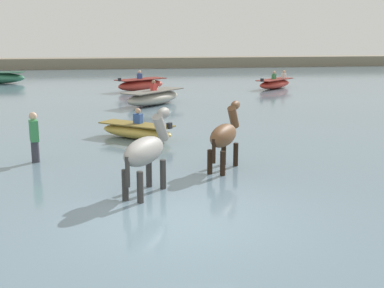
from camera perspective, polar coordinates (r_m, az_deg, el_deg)
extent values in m
plane|color=#666051|center=(9.13, -0.88, -10.51)|extent=(120.00, 120.00, 0.00)
cube|color=slate|center=(18.67, -5.26, 2.05)|extent=(90.00, 90.00, 0.33)
ellipsoid|color=gray|center=(10.12, -5.51, -0.82)|extent=(1.17, 1.45, 0.57)
cylinder|color=#31312F|center=(10.82, -4.95, -4.11)|extent=(0.13, 0.13, 0.96)
cylinder|color=#31312F|center=(10.67, -3.34, -4.32)|extent=(0.13, 0.13, 0.96)
cylinder|color=#31312F|center=(10.00, -7.65, -5.59)|extent=(0.13, 0.13, 0.96)
cylinder|color=#31312F|center=(9.84, -5.94, -5.86)|extent=(0.13, 0.13, 0.96)
cylinder|color=gray|center=(10.69, -3.63, 1.89)|extent=(0.47, 0.56, 0.65)
ellipsoid|color=gray|center=(10.76, -3.31, 3.57)|extent=(0.43, 0.52, 0.24)
cylinder|color=#31312F|center=(9.62, -7.41, -3.19)|extent=(0.09, 0.09, 0.61)
ellipsoid|color=brown|center=(11.94, 3.63, 0.99)|extent=(1.11, 1.38, 0.54)
cylinder|color=black|center=(12.59, 3.64, -1.78)|extent=(0.12, 0.12, 0.91)
cylinder|color=black|center=(12.49, 5.03, -1.93)|extent=(0.12, 0.12, 0.91)
cylinder|color=black|center=(11.74, 2.06, -2.83)|extent=(0.12, 0.12, 0.91)
cylinder|color=black|center=(11.63, 3.53, -3.00)|extent=(0.12, 0.12, 0.91)
cylinder|color=brown|center=(12.53, 4.77, 3.10)|extent=(0.44, 0.53, 0.62)
ellipsoid|color=brown|center=(12.62, 4.99, 4.45)|extent=(0.41, 0.49, 0.23)
cylinder|color=black|center=(11.41, 2.51, -0.82)|extent=(0.09, 0.09, 0.58)
ellipsoid|color=gold|center=(15.75, -6.39, 1.42)|extent=(2.48, 2.20, 0.42)
cube|color=olive|center=(15.71, -6.41, 2.25)|extent=(2.38, 2.11, 0.04)
cube|color=black|center=(15.02, -2.61, 2.11)|extent=(0.19, 0.20, 0.18)
cube|color=#3356A8|center=(15.76, -6.22, 2.92)|extent=(0.32, 0.30, 0.30)
sphere|color=tan|center=(15.72, -6.24, 3.78)|extent=(0.18, 0.18, 0.18)
ellipsoid|color=#B2AD9E|center=(23.02, -4.44, 5.29)|extent=(3.19, 3.30, 0.62)
cube|color=slate|center=(22.98, -4.45, 6.11)|extent=(3.06, 3.16, 0.04)
cube|color=red|center=(22.95, -4.43, 6.53)|extent=(0.31, 0.31, 0.30)
sphere|color=#A37556|center=(22.93, -4.44, 7.12)|extent=(0.18, 0.18, 0.18)
ellipsoid|color=#BC382D|center=(30.09, 9.47, 6.80)|extent=(2.89, 2.74, 0.52)
cube|color=maroon|center=(30.06, 9.49, 7.32)|extent=(2.77, 2.63, 0.04)
cube|color=black|center=(28.80, 8.05, 7.28)|extent=(0.20, 0.20, 0.18)
cube|color=white|center=(30.73, 10.50, 7.72)|extent=(0.31, 0.31, 0.30)
sphere|color=tan|center=(30.71, 10.52, 8.16)|extent=(0.18, 0.18, 0.18)
cube|color=#388E51|center=(30.08, 9.39, 7.66)|extent=(0.31, 0.31, 0.30)
sphere|color=tan|center=(30.06, 9.41, 8.11)|extent=(0.18, 0.18, 0.18)
ellipsoid|color=#BC382D|center=(28.70, -5.88, 6.74)|extent=(3.18, 2.67, 0.64)
cube|color=maroon|center=(28.66, -5.90, 7.41)|extent=(3.05, 2.57, 0.04)
cube|color=black|center=(27.80, -8.32, 7.33)|extent=(0.19, 0.20, 0.18)
cube|color=#3356A8|center=(28.74, -6.04, 7.76)|extent=(0.32, 0.29, 0.30)
sphere|color=beige|center=(28.72, -6.05, 8.24)|extent=(0.18, 0.18, 0.18)
cylinder|color=#383842|center=(13.42, -17.49, -1.51)|extent=(0.20, 0.20, 0.88)
cube|color=#388E51|center=(13.27, -17.70, 1.46)|extent=(0.28, 0.36, 0.54)
sphere|color=beige|center=(13.20, -17.81, 3.08)|extent=(0.20, 0.20, 0.20)
cube|color=gray|center=(47.50, -7.70, 9.03)|extent=(80.00, 2.40, 1.27)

